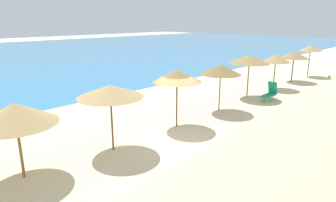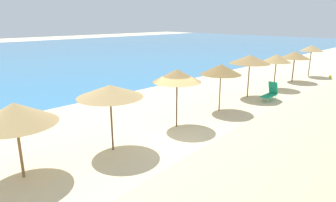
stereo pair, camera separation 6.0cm
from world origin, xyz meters
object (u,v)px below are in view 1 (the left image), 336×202
at_px(lounge_chair_1, 270,93).
at_px(beach_ball, 330,77).
at_px(beach_umbrella_10, 311,48).
at_px(beach_umbrella_5, 177,76).
at_px(beach_umbrella_7, 250,59).
at_px(beach_umbrella_4, 110,91).
at_px(cooler_box, 282,113).
at_px(beach_umbrella_8, 276,58).
at_px(beach_umbrella_3, 15,114).
at_px(beach_umbrella_6, 221,69).
at_px(beach_umbrella_9, 294,55).

xyz_separation_m(lounge_chair_1, beach_ball, (10.83, -0.45, -0.36)).
xyz_separation_m(beach_umbrella_10, lounge_chair_1, (-10.39, -1.31, -2.07)).
height_order(beach_umbrella_5, beach_umbrella_7, beach_umbrella_7).
bearing_deg(beach_umbrella_4, beach_umbrella_5, -0.08).
xyz_separation_m(beach_umbrella_5, beach_umbrella_10, (18.20, 0.29, 0.02)).
bearing_deg(cooler_box, beach_umbrella_10, 14.30).
height_order(beach_umbrella_4, beach_umbrella_8, beach_umbrella_4).
relative_size(beach_umbrella_4, cooler_box, 5.82).
height_order(beach_umbrella_10, lounge_chair_1, beach_umbrella_10).
height_order(beach_umbrella_3, beach_ball, beach_umbrella_3).
xyz_separation_m(beach_umbrella_4, beach_umbrella_8, (14.90, 0.28, -0.14)).
bearing_deg(beach_umbrella_7, beach_umbrella_5, -176.77).
xyz_separation_m(beach_umbrella_8, beach_ball, (7.50, -1.75, -2.17)).
relative_size(beach_umbrella_5, beach_umbrella_10, 1.00).
bearing_deg(beach_umbrella_3, cooler_box, -15.60).
bearing_deg(beach_umbrella_5, beach_umbrella_3, 176.88).
relative_size(beach_umbrella_3, beach_umbrella_7, 0.92).
bearing_deg(beach_umbrella_6, beach_umbrella_8, 2.15).
relative_size(beach_umbrella_3, beach_umbrella_6, 0.97).
height_order(beach_umbrella_6, cooler_box, beach_umbrella_6).
bearing_deg(beach_umbrella_5, beach_umbrella_7, 3.23).
relative_size(beach_umbrella_3, beach_ball, 10.01).
distance_m(beach_umbrella_5, cooler_box, 6.42).
distance_m(beach_umbrella_6, beach_umbrella_10, 14.61).
relative_size(beach_umbrella_8, cooler_box, 5.64).
relative_size(beach_umbrella_3, beach_umbrella_10, 0.92).
height_order(beach_umbrella_6, beach_umbrella_10, beach_umbrella_10).
distance_m(beach_umbrella_5, beach_umbrella_6, 3.60).
height_order(beach_umbrella_5, beach_ball, beach_umbrella_5).
distance_m(beach_umbrella_6, beach_umbrella_8, 7.55).
relative_size(beach_umbrella_7, beach_ball, 10.93).
relative_size(beach_umbrella_10, beach_ball, 10.89).
height_order(beach_umbrella_9, lounge_chair_1, beach_umbrella_9).
relative_size(beach_umbrella_3, beach_umbrella_5, 0.92).
distance_m(beach_umbrella_7, beach_umbrella_9, 7.33).
distance_m(beach_umbrella_3, beach_umbrella_6, 10.71).
bearing_deg(beach_ball, beach_umbrella_4, 176.24).
xyz_separation_m(beach_umbrella_5, beach_umbrella_7, (7.48, 0.42, 0.03)).
relative_size(lounge_chair_1, beach_ball, 5.49).
height_order(beach_umbrella_5, cooler_box, beach_umbrella_5).
height_order(beach_umbrella_4, beach_ball, beach_umbrella_4).
bearing_deg(beach_umbrella_8, beach_umbrella_7, 177.82).
bearing_deg(beach_umbrella_3, beach_umbrella_10, -0.22).
xyz_separation_m(beach_umbrella_4, beach_ball, (22.40, -1.47, -2.31)).
bearing_deg(beach_umbrella_9, beach_ball, -26.01).
bearing_deg(lounge_chair_1, cooler_box, 125.46).
xyz_separation_m(beach_umbrella_7, lounge_chair_1, (0.32, -1.44, -2.07)).
height_order(beach_umbrella_7, cooler_box, beach_umbrella_7).
relative_size(beach_umbrella_4, beach_ball, 10.29).
relative_size(beach_umbrella_6, beach_ball, 10.34).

